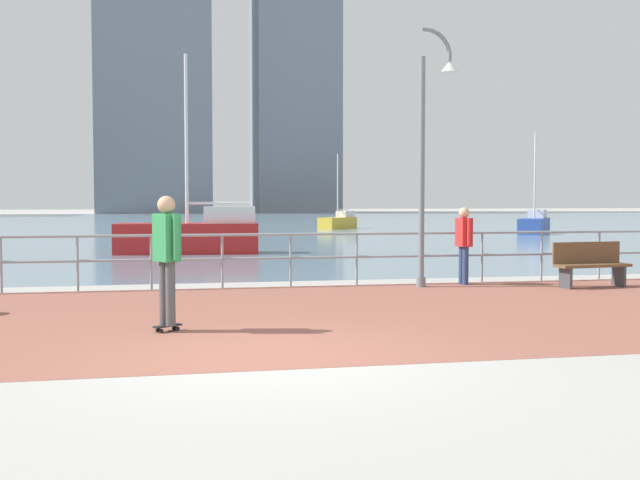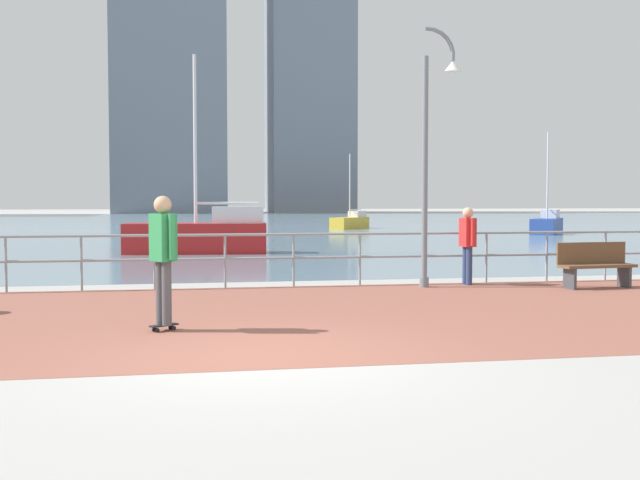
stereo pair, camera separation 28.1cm
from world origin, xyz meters
The scene contains 13 objects.
ground centered at (0.00, 40.00, 0.00)m, with size 220.00×220.00×0.00m, color #ADAAA5.
brick_paving centered at (0.00, 3.11, 0.00)m, with size 28.00×7.59×0.01m, color #935647.
harbor_water centered at (0.00, 51.90, 0.00)m, with size 180.00×88.00×0.00m, color #6B899E.
waterfront_railing centered at (0.00, 6.90, 0.76)m, with size 25.25×0.06×1.10m.
lamppost centered at (4.17, 6.27, 2.91)m, with size 0.81×0.39×5.27m.
skateboarder centered at (-1.10, 1.91, 1.11)m, with size 0.40×0.51×1.83m.
bystander centered at (5.03, 6.55, 0.96)m, with size 0.28×0.56×1.63m.
park_bench centered at (7.39, 5.57, 0.48)m, with size 1.64×0.60×0.92m.
sailboat_teal centered at (18.32, 29.16, 0.51)m, with size 3.18×3.82×5.39m.
sailboat_blue centered at (-0.24, 17.26, 0.63)m, with size 4.83×1.88×6.62m.
sailboat_red centered at (9.57, 38.18, 0.45)m, with size 2.99×3.19×4.69m.
tower_brick centered at (-2.61, 102.96, 20.68)m, with size 15.64×13.76×43.03m.
tower_beige centered at (18.22, 106.29, 22.18)m, with size 12.31×12.53×46.03m.
Camera 1 is at (-1.10, -8.44, 1.77)m, focal length 42.59 mm.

